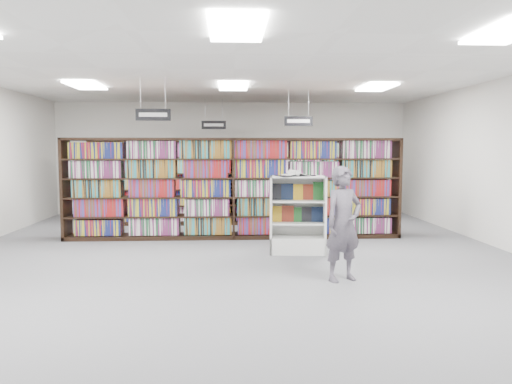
{
  "coord_description": "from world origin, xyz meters",
  "views": [
    {
      "loc": [
        -0.08,
        -8.45,
        1.88
      ],
      "look_at": [
        0.39,
        0.5,
        1.1
      ],
      "focal_mm": 35.0,
      "sensor_mm": 36.0,
      "label": 1
    }
  ],
  "objects_px": {
    "shopper": "(343,224)",
    "open_book": "(295,174)",
    "endcap_display": "(298,227)",
    "bookshelf_row_near": "(234,188)"
  },
  "relations": [
    {
      "from": "shopper",
      "to": "open_book",
      "type": "bearing_deg",
      "value": 79.22
    },
    {
      "from": "endcap_display",
      "to": "open_book",
      "type": "distance_m",
      "value": 0.96
    },
    {
      "from": "bookshelf_row_near",
      "to": "endcap_display",
      "type": "bearing_deg",
      "value": -54.33
    },
    {
      "from": "bookshelf_row_near",
      "to": "endcap_display",
      "type": "relative_size",
      "value": 5.01
    },
    {
      "from": "bookshelf_row_near",
      "to": "open_book",
      "type": "height_order",
      "value": "bookshelf_row_near"
    },
    {
      "from": "endcap_display",
      "to": "open_book",
      "type": "relative_size",
      "value": 1.91
    },
    {
      "from": "open_book",
      "to": "shopper",
      "type": "bearing_deg",
      "value": -93.85
    },
    {
      "from": "shopper",
      "to": "bookshelf_row_near",
      "type": "bearing_deg",
      "value": 88.99
    },
    {
      "from": "endcap_display",
      "to": "shopper",
      "type": "relative_size",
      "value": 0.85
    },
    {
      "from": "endcap_display",
      "to": "shopper",
      "type": "height_order",
      "value": "shopper"
    }
  ]
}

